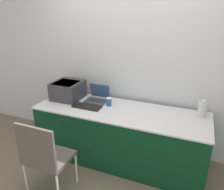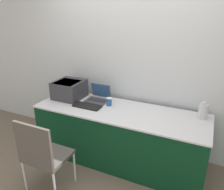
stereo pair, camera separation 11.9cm
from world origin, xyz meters
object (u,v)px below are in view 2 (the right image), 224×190
at_px(external_keyboard, 87,106).
at_px(metal_pitcher, 203,111).
at_px(laptop_left, 98,97).
at_px(coffee_cup, 109,102).
at_px(chair, 42,152).
at_px(printer, 69,89).

xyz_separation_m(external_keyboard, metal_pitcher, (1.43, 0.29, 0.09)).
distance_m(laptop_left, external_keyboard, 0.27).
distance_m(external_keyboard, coffee_cup, 0.30).
bearing_deg(laptop_left, chair, -96.15).
bearing_deg(coffee_cup, metal_pitcher, 6.12).
bearing_deg(metal_pitcher, coffee_cup, -173.88).
distance_m(laptop_left, coffee_cup, 0.25).
distance_m(external_keyboard, metal_pitcher, 1.46).
relative_size(metal_pitcher, chair, 0.25).
height_order(laptop_left, metal_pitcher, metal_pitcher).
height_order(laptop_left, coffee_cup, laptop_left).
height_order(printer, coffee_cup, printer).
bearing_deg(laptop_left, printer, -168.37).
height_order(metal_pitcher, chair, metal_pitcher).
xyz_separation_m(printer, metal_pitcher, (1.83, 0.11, -0.04)).
distance_m(printer, external_keyboard, 0.46).
xyz_separation_m(printer, coffee_cup, (0.65, -0.02, -0.08)).
bearing_deg(chair, external_keyboard, 83.85).
height_order(printer, laptop_left, printer).
height_order(external_keyboard, metal_pitcher, metal_pitcher).
xyz_separation_m(printer, external_keyboard, (0.40, -0.18, -0.13)).
xyz_separation_m(printer, chair, (0.32, -0.99, -0.36)).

